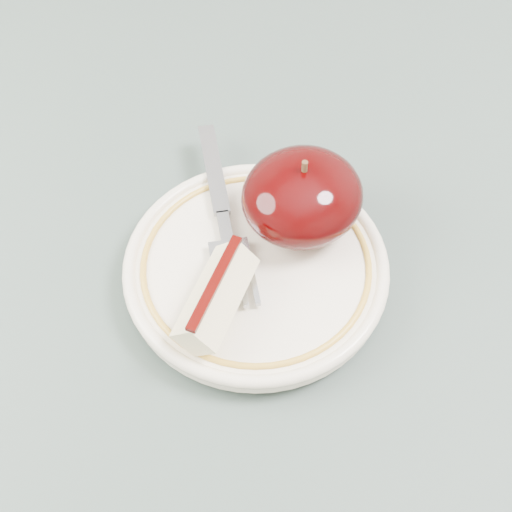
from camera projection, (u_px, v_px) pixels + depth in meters
table at (296, 321)px, 0.57m from camera, size 0.90×0.90×0.75m
plate at (256, 268)px, 0.48m from camera, size 0.18×0.18×0.02m
apple_half at (302, 196)px, 0.48m from camera, size 0.08×0.08×0.06m
apple_wedge at (216, 297)px, 0.45m from camera, size 0.08×0.06×0.03m
fork at (223, 215)px, 0.50m from camera, size 0.09×0.15×0.00m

